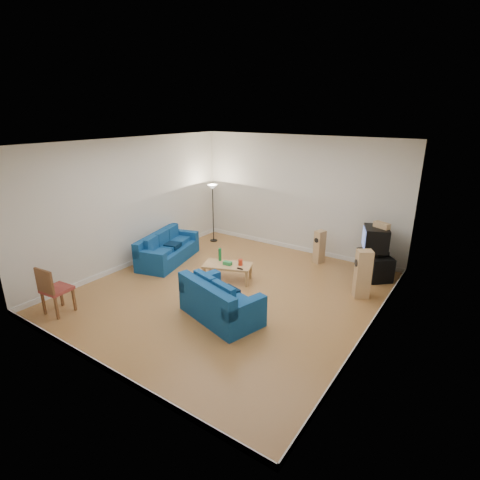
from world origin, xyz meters
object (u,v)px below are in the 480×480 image
Objects in this scene: sofa_three_seat at (167,251)px; sofa_loveseat at (219,304)px; tv_stand at (374,265)px; television at (375,239)px; coffee_table at (228,266)px.

sofa_three_seat is 3.29m from sofa_loveseat.
television is at bearing -126.25° from tv_stand.
sofa_loveseat is at bearing 47.46° from sofa_three_seat.
coffee_table is 3.52m from tv_stand.
coffee_table is at bearing -94.53° from tv_stand.
sofa_three_seat is at bearing 168.05° from sofa_loveseat.
coffee_table is at bearing -73.55° from television.
television reaches higher than coffee_table.
sofa_three_seat is 2.23× the size of tv_stand.
tv_stand is at bearing 78.22° from sofa_loveseat.
tv_stand is (1.90, 3.65, -0.02)m from sofa_loveseat.
television is at bearing 38.45° from coffee_table.
sofa_loveseat reaches higher than sofa_three_seat.
coffee_table is 1.30× the size of tv_stand.
sofa_loveseat is at bearing -49.00° from television.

